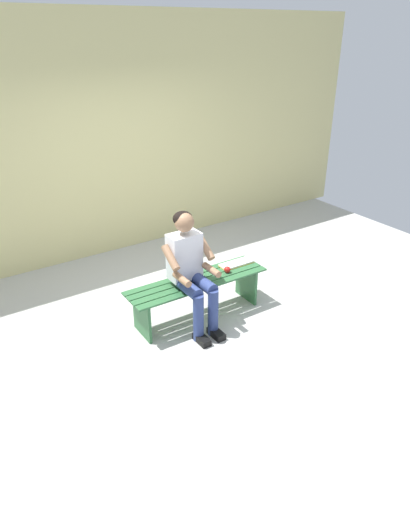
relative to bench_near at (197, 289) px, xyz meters
name	(u,v)px	position (x,y,z in m)	size (l,w,h in m)	color
ground_plane	(165,406)	(0.98, 1.00, -0.36)	(10.00, 7.00, 0.04)	#B2B2AD
brick_wall	(69,143)	(0.50, -2.24, 1.23)	(9.50, 0.24, 3.15)	#D1C684
bench_near	(197,289)	(0.00, 0.00, 0.00)	(1.60, 0.44, 0.46)	#2D6038
person_seated	(191,267)	(0.14, 0.10, 0.35)	(0.50, 0.69, 1.26)	silver
apple	(227,270)	(-0.37, 0.04, 0.15)	(0.07, 0.07, 0.07)	red
book_open	(237,264)	(-0.58, -0.06, 0.12)	(0.41, 0.16, 0.02)	white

